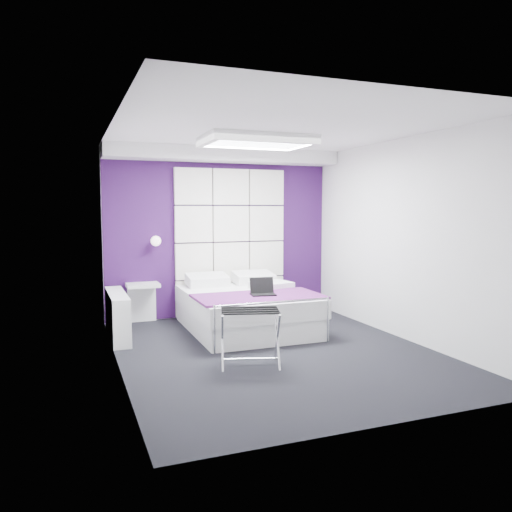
# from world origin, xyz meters

# --- Properties ---
(floor) EXTENTS (4.40, 4.40, 0.00)m
(floor) POSITION_xyz_m (0.00, 0.00, 0.00)
(floor) COLOR black
(floor) RESTS_ON ground
(ceiling) EXTENTS (4.40, 4.40, 0.00)m
(ceiling) POSITION_xyz_m (0.00, 0.00, 2.60)
(ceiling) COLOR white
(ceiling) RESTS_ON wall_back
(wall_back) EXTENTS (3.60, 0.00, 3.60)m
(wall_back) POSITION_xyz_m (0.00, 2.20, 1.30)
(wall_back) COLOR white
(wall_back) RESTS_ON floor
(wall_left) EXTENTS (0.00, 4.40, 4.40)m
(wall_left) POSITION_xyz_m (-1.80, 0.00, 1.30)
(wall_left) COLOR white
(wall_left) RESTS_ON floor
(wall_right) EXTENTS (0.00, 4.40, 4.40)m
(wall_right) POSITION_xyz_m (1.80, 0.00, 1.30)
(wall_right) COLOR white
(wall_right) RESTS_ON floor
(accent_wall) EXTENTS (3.58, 0.02, 2.58)m
(accent_wall) POSITION_xyz_m (0.00, 2.19, 1.30)
(accent_wall) COLOR #331046
(accent_wall) RESTS_ON wall_back
(soffit) EXTENTS (3.58, 0.50, 0.20)m
(soffit) POSITION_xyz_m (0.00, 1.95, 2.50)
(soffit) COLOR white
(soffit) RESTS_ON wall_back
(headboard) EXTENTS (1.80, 0.08, 2.30)m
(headboard) POSITION_xyz_m (0.15, 2.14, 1.17)
(headboard) COLOR white
(headboard) RESTS_ON wall_back
(skylight) EXTENTS (1.36, 0.86, 0.12)m
(skylight) POSITION_xyz_m (0.00, 0.60, 2.55)
(skylight) COLOR white
(skylight) RESTS_ON ceiling
(wall_lamp) EXTENTS (0.15, 0.15, 0.15)m
(wall_lamp) POSITION_xyz_m (-1.05, 2.06, 1.22)
(wall_lamp) COLOR white
(wall_lamp) RESTS_ON wall_back
(radiator) EXTENTS (0.22, 1.20, 0.60)m
(radiator) POSITION_xyz_m (-1.69, 1.30, 0.30)
(radiator) COLOR white
(radiator) RESTS_ON floor
(bed) EXTENTS (1.65, 1.99, 0.70)m
(bed) POSITION_xyz_m (0.04, 1.14, 0.30)
(bed) COLOR white
(bed) RESTS_ON floor
(nightstand) EXTENTS (0.47, 0.37, 0.05)m
(nightstand) POSITION_xyz_m (-1.25, 2.02, 0.57)
(nightstand) COLOR white
(nightstand) RESTS_ON wall_back
(luggage_rack) EXTENTS (0.62, 0.46, 0.61)m
(luggage_rack) POSITION_xyz_m (-0.46, -0.39, 0.30)
(luggage_rack) COLOR silver
(luggage_rack) RESTS_ON floor
(laptop) EXTENTS (0.32, 0.23, 0.23)m
(laptop) POSITION_xyz_m (0.11, 0.69, 0.62)
(laptop) COLOR black
(laptop) RESTS_ON bed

